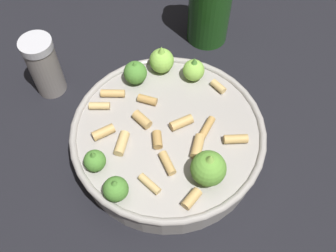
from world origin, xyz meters
TOP-DOWN VIEW (x-y plane):
  - ground_plane at (0.00, 0.00)m, footprint 2.40×2.40m
  - cooking_pan at (0.00, 0.00)m, footprint 0.26×0.26m
  - pepper_shaker at (-0.02, 0.21)m, footprint 0.05×0.05m

SIDE VIEW (x-z plane):
  - ground_plane at x=0.00m, z-range 0.00..0.00m
  - cooking_pan at x=0.00m, z-range -0.02..0.08m
  - pepper_shaker at x=-0.02m, z-range 0.00..0.10m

